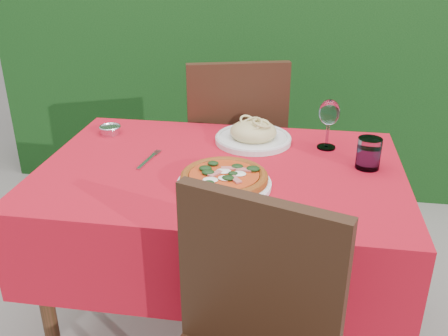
# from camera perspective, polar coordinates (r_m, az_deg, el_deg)

# --- Properties ---
(ground) EXTENTS (60.00, 60.00, 0.00)m
(ground) POSITION_cam_1_polar(r_m,az_deg,el_deg) (2.17, -0.33, -18.15)
(ground) COLOR slate
(ground) RESTS_ON ground
(hedge) EXTENTS (3.20, 0.55, 1.78)m
(hedge) POSITION_cam_1_polar(r_m,az_deg,el_deg) (3.17, 4.31, 14.64)
(hedge) COLOR black
(hedge) RESTS_ON ground
(dining_table) EXTENTS (1.26, 0.86, 0.75)m
(dining_table) POSITION_cam_1_polar(r_m,az_deg,el_deg) (1.81, -0.38, -4.22)
(dining_table) COLOR #442516
(dining_table) RESTS_ON ground
(chair_far) EXTENTS (0.55, 0.55, 0.99)m
(chair_far) POSITION_cam_1_polar(r_m,az_deg,el_deg) (2.40, 1.20, 2.61)
(chair_far) COLOR black
(chair_far) RESTS_ON ground
(pizza_plate) EXTENTS (0.33, 0.33, 0.06)m
(pizza_plate) POSITION_cam_1_polar(r_m,az_deg,el_deg) (1.60, 0.02, -1.29)
(pizza_plate) COLOR white
(pizza_plate) RESTS_ON dining_table
(pasta_plate) EXTENTS (0.30, 0.30, 0.08)m
(pasta_plate) POSITION_cam_1_polar(r_m,az_deg,el_deg) (1.95, 3.37, 3.82)
(pasta_plate) COLOR silver
(pasta_plate) RESTS_ON dining_table
(water_glass) EXTENTS (0.08, 0.08, 0.11)m
(water_glass) POSITION_cam_1_polar(r_m,az_deg,el_deg) (1.79, 16.18, 1.46)
(water_glass) COLOR silver
(water_glass) RESTS_ON dining_table
(wine_glass) EXTENTS (0.08, 0.08, 0.19)m
(wine_glass) POSITION_cam_1_polar(r_m,az_deg,el_deg) (1.89, 11.93, 6.00)
(wine_glass) COLOR silver
(wine_glass) RESTS_ON dining_table
(fork) EXTENTS (0.05, 0.19, 0.01)m
(fork) POSITION_cam_1_polar(r_m,az_deg,el_deg) (1.80, -8.84, 0.76)
(fork) COLOR #B2B2B9
(fork) RESTS_ON dining_table
(steel_ramekin) EXTENTS (0.08, 0.08, 0.03)m
(steel_ramekin) POSITION_cam_1_polar(r_m,az_deg,el_deg) (2.09, -12.86, 4.23)
(steel_ramekin) COLOR silver
(steel_ramekin) RESTS_ON dining_table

